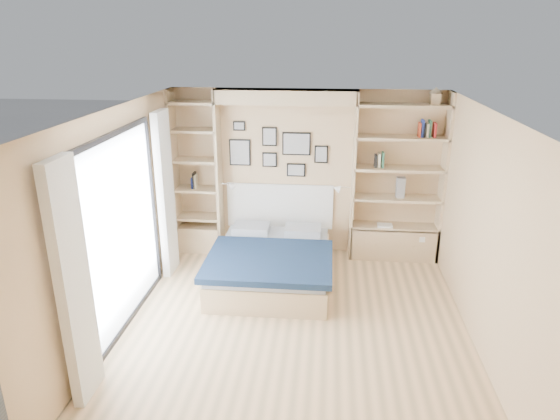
# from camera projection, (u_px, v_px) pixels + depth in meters

# --- Properties ---
(ground) EXTENTS (4.50, 4.50, 0.00)m
(ground) POSITION_uv_depth(u_px,v_px,m) (295.00, 327.00, 5.83)
(ground) COLOR #E3B784
(ground) RESTS_ON ground
(room_shell) EXTENTS (4.50, 4.50, 4.50)m
(room_shell) POSITION_uv_depth(u_px,v_px,m) (276.00, 198.00, 6.93)
(room_shell) COLOR tan
(room_shell) RESTS_ON ground
(bed) EXTENTS (1.63, 2.11, 1.07)m
(bed) POSITION_uv_depth(u_px,v_px,m) (272.00, 262.00, 6.86)
(bed) COLOR tan
(bed) RESTS_ON ground
(photo_gallery) EXTENTS (1.48, 0.02, 0.82)m
(photo_gallery) POSITION_uv_depth(u_px,v_px,m) (276.00, 150.00, 7.42)
(photo_gallery) COLOR black
(photo_gallery) RESTS_ON ground
(reading_lamps) EXTENTS (1.92, 0.12, 0.15)m
(reading_lamps) POSITION_uv_depth(u_px,v_px,m) (285.00, 187.00, 7.37)
(reading_lamps) COLOR silver
(reading_lamps) RESTS_ON ground
(shelf_decor) EXTENTS (3.57, 0.23, 2.03)m
(shelf_decor) POSITION_uv_depth(u_px,v_px,m) (385.00, 148.00, 7.09)
(shelf_decor) COLOR black
(shelf_decor) RESTS_ON ground
(deck) EXTENTS (3.20, 4.00, 0.05)m
(deck) POSITION_uv_depth(u_px,v_px,m) (5.00, 311.00, 6.17)
(deck) COLOR #736955
(deck) RESTS_ON ground
(deck_chair) EXTENTS (0.51, 0.76, 0.72)m
(deck_chair) POSITION_uv_depth(u_px,v_px,m) (54.00, 261.00, 6.72)
(deck_chair) COLOR tan
(deck_chair) RESTS_ON ground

